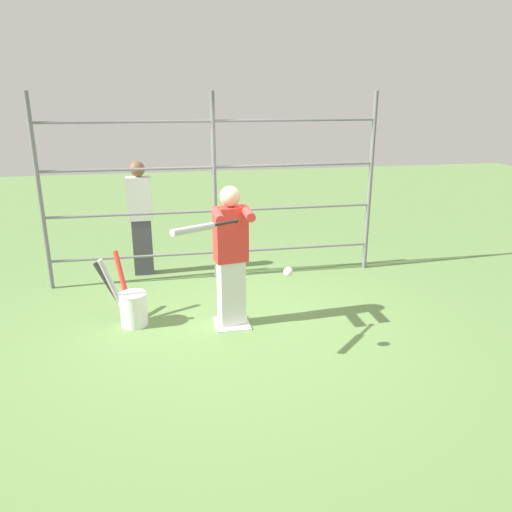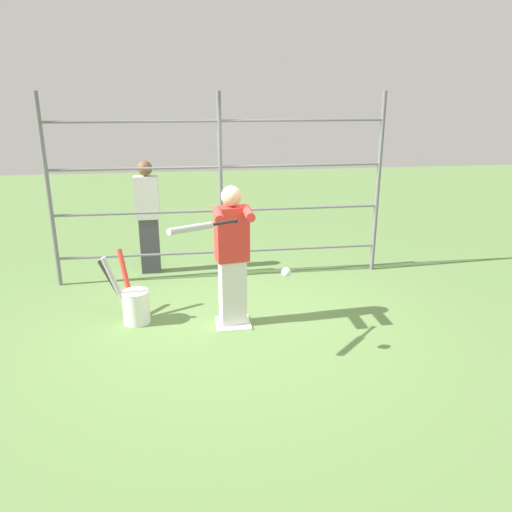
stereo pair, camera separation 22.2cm
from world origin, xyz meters
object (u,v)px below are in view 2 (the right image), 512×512
Objects in this scene: baseball_bat_swinging at (197,227)px; batter at (232,253)px; softball_in_flight at (286,272)px; bystander_behind_fence at (148,216)px; bat_bucket at (133,303)px.

batter is at bearing -117.31° from baseball_bat_swinging.
softball_in_flight is 3.21m from bystander_behind_fence.
softball_in_flight is at bearing 174.77° from baseball_bat_swinging.
batter is 0.98× the size of bystander_behind_fence.
baseball_bat_swinging reaches higher than softball_in_flight.
softball_in_flight is at bearing 145.59° from bat_bucket.
batter is 0.96m from softball_in_flight.
batter is 2.24m from bystander_behind_fence.
batter is at bearing 117.93° from bystander_behind_fence.
batter reaches higher than baseball_bat_swinging.
batter is at bearing -62.45° from softball_in_flight.
batter reaches higher than softball_in_flight.
batter is at bearing 168.05° from bat_bucket.
bat_bucket is 0.50× the size of bystander_behind_fence.
baseball_bat_swinging is at bearing 126.59° from bat_bucket.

